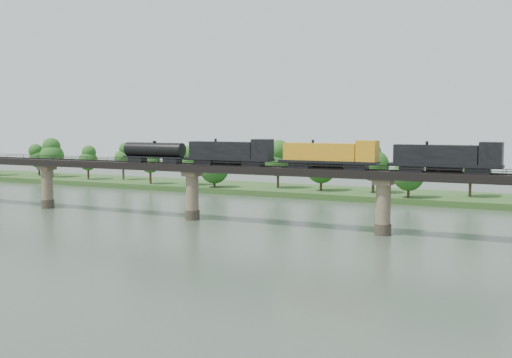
% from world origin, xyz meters
% --- Properties ---
extents(ground, '(400.00, 400.00, 0.00)m').
position_xyz_m(ground, '(0.00, 0.00, 0.00)').
color(ground, '#324034').
rests_on(ground, ground).
extents(far_bank, '(300.00, 24.00, 1.60)m').
position_xyz_m(far_bank, '(0.00, 85.00, 0.80)').
color(far_bank, '#284A1D').
rests_on(far_bank, ground).
extents(bridge, '(236.00, 30.00, 11.50)m').
position_xyz_m(bridge, '(0.00, 30.00, 5.46)').
color(bridge, '#473A2D').
rests_on(bridge, ground).
extents(bridge_superstructure, '(220.00, 4.90, 0.75)m').
position_xyz_m(bridge_superstructure, '(0.00, 30.00, 11.79)').
color(bridge_superstructure, black).
rests_on(bridge_superstructure, bridge).
extents(far_treeline, '(289.06, 17.54, 13.60)m').
position_xyz_m(far_treeline, '(-8.21, 80.52, 8.83)').
color(far_treeline, '#382619').
rests_on(far_treeline, far_bank).
extents(freight_train, '(76.60, 2.98, 5.27)m').
position_xyz_m(freight_train, '(22.71, 30.00, 14.02)').
color(freight_train, black).
rests_on(freight_train, bridge).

